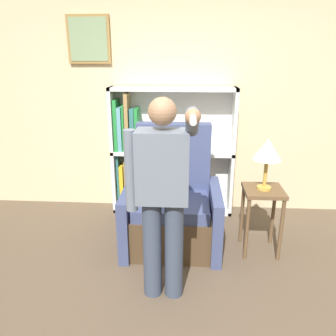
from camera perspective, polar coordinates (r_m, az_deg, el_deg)
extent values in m
plane|color=brown|center=(2.74, 1.22, -24.53)|extent=(14.00, 14.00, 0.00)
cube|color=beige|center=(4.06, 2.68, 11.91)|extent=(8.00, 0.06, 2.80)
cube|color=olive|center=(4.15, -13.63, 20.94)|extent=(0.50, 0.04, 0.53)
cube|color=gray|center=(4.13, -13.72, 20.95)|extent=(0.44, 0.01, 0.47)
cube|color=white|center=(4.11, -9.36, 2.90)|extent=(0.04, 0.28, 1.56)
cube|color=white|center=(4.04, 11.10, 2.52)|extent=(0.04, 0.28, 1.56)
cube|color=white|center=(4.14, 0.88, 3.26)|extent=(1.49, 0.01, 1.56)
cube|color=white|center=(4.28, 0.74, -7.05)|extent=(1.49, 0.28, 0.04)
cube|color=white|center=(4.01, 0.78, 2.75)|extent=(1.49, 0.28, 0.04)
cube|color=white|center=(3.87, 0.83, 13.61)|extent=(1.49, 0.28, 0.04)
cube|color=#337070|center=(4.22, -8.51, -2.18)|extent=(0.03, 0.16, 0.70)
cube|color=gold|center=(4.23, -7.86, -3.08)|extent=(0.05, 0.20, 0.56)
cube|color=#9E7A47|center=(4.22, -7.27, -2.75)|extent=(0.02, 0.17, 0.62)
cube|color=#9E7A47|center=(4.20, -6.77, -2.62)|extent=(0.03, 0.15, 0.64)
cube|color=#5B99A8|center=(4.19, -6.17, -2.57)|extent=(0.03, 0.16, 0.65)
cube|color=#1E47B2|center=(4.19, -5.48, -2.82)|extent=(0.05, 0.17, 0.61)
cube|color=#5B99A8|center=(4.21, -4.57, -3.76)|extent=(0.06, 0.19, 0.47)
cube|color=#238438|center=(4.02, -8.89, 7.38)|extent=(0.04, 0.23, 0.61)
cube|color=#5B99A8|center=(4.02, -8.21, 6.78)|extent=(0.05, 0.23, 0.53)
cube|color=#238438|center=(4.01, -7.64, 6.94)|extent=(0.03, 0.18, 0.55)
cube|color=#9E7A47|center=(3.99, -7.02, 7.91)|extent=(0.04, 0.24, 0.69)
cube|color=#337070|center=(3.99, -6.15, 6.67)|extent=(0.05, 0.17, 0.51)
cube|color=#238438|center=(3.98, -5.36, 6.70)|extent=(0.04, 0.23, 0.52)
cube|color=#4C3823|center=(3.44, 0.66, -10.32)|extent=(0.77, 0.72, 0.42)
cube|color=#3D4770|center=(3.28, 0.64, -6.55)|extent=(0.73, 0.60, 0.12)
cube|color=#3D4770|center=(3.53, 0.98, -0.43)|extent=(0.77, 0.16, 1.03)
cube|color=#3D4770|center=(3.44, -6.68, -8.42)|extent=(0.10, 0.80, 0.64)
cube|color=#3D4770|center=(3.40, 8.11, -8.83)|extent=(0.10, 0.80, 0.64)
cylinder|color=#384256|center=(2.71, -2.75, -13.81)|extent=(0.15, 0.15, 0.85)
cylinder|color=#384256|center=(2.70, 1.05, -13.95)|extent=(0.15, 0.15, 0.85)
cube|color=slate|center=(2.40, -0.93, 0.26)|extent=(0.39, 0.24, 0.54)
sphere|color=#997051|center=(2.30, -0.99, 9.81)|extent=(0.20, 0.20, 0.20)
cylinder|color=slate|center=(2.44, -6.52, -0.57)|extent=(0.09, 0.09, 0.63)
cylinder|color=slate|center=(2.19, 4.23, 7.95)|extent=(0.09, 0.28, 0.23)
cylinder|color=slate|center=(1.94, 4.33, 9.26)|extent=(0.08, 0.27, 0.10)
sphere|color=#997051|center=(1.81, 4.36, 8.95)|extent=(0.09, 0.09, 0.09)
cylinder|color=white|center=(1.71, 4.39, 8.41)|extent=(0.04, 0.15, 0.04)
cube|color=brown|center=(3.30, 16.32, -3.81)|extent=(0.38, 0.38, 0.04)
cylinder|color=brown|center=(3.27, 13.58, -10.36)|extent=(0.04, 0.04, 0.64)
cylinder|color=brown|center=(3.34, 19.07, -10.26)|extent=(0.04, 0.04, 0.64)
cylinder|color=brown|center=(3.55, 12.75, -7.87)|extent=(0.04, 0.04, 0.64)
cylinder|color=brown|center=(3.61, 17.80, -7.83)|extent=(0.04, 0.04, 0.64)
cylinder|color=gold|center=(3.28, 16.37, -3.32)|extent=(0.14, 0.14, 0.02)
cylinder|color=gold|center=(3.23, 16.61, -0.86)|extent=(0.03, 0.03, 0.27)
cone|color=beige|center=(3.17, 17.00, 3.17)|extent=(0.28, 0.28, 0.20)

